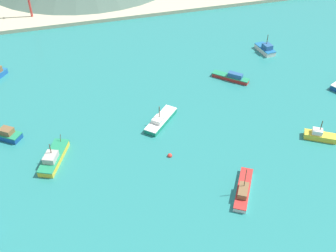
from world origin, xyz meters
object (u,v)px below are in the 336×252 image
Objects in this scene: fishing_boat_7 at (320,136)px; fishing_boat_13 at (243,190)px; fishing_boat_0 at (5,134)px; fishing_boat_6 at (161,120)px; fishing_boat_10 at (265,49)px; fishing_boat_8 at (232,77)px; fishing_boat_1 at (53,158)px; buoy_0 at (170,156)px.

fishing_boat_7 is 24.61m from fishing_boat_13.
fishing_boat_0 is 0.82× the size of fishing_boat_6.
fishing_boat_7 is 39.79m from fishing_boat_10.
fishing_boat_6 is 26.29m from fishing_boat_8.
fishing_boat_1 is 51.03m from fishing_boat_8.
fishing_boat_0 is at bearing -172.04° from fishing_boat_8.
fishing_boat_8 is (47.49, 18.69, -0.13)m from fishing_boat_1.
fishing_boat_13 reaches higher than fishing_boat_1.
fishing_boat_0 is 34.47m from fishing_boat_6.
fishing_boat_10 is (63.15, 30.07, 0.11)m from fishing_boat_1.
fishing_boat_7 is at bearing -72.42° from fishing_boat_8.
fishing_boat_1 is 1.26× the size of fishing_boat_8.
fishing_boat_10 is at bearing 31.85° from fishing_boat_6.
fishing_boat_6 reaches higher than fishing_boat_0.
fishing_boat_7 is at bearing -16.72° from fishing_boat_0.
fishing_boat_7 is 29.18m from fishing_boat_8.
fishing_boat_10 is 0.71× the size of fishing_boat_13.
buoy_0 is at bearing -138.41° from fishing_boat_10.
fishing_boat_0 is 14.44m from fishing_boat_1.
fishing_boat_8 is at bearing 69.82° from fishing_boat_13.
buoy_0 is at bearing -135.25° from fishing_boat_8.
fishing_boat_1 is at bearing -47.77° from fishing_boat_0.
fishing_boat_8 is at bearing 21.48° from fishing_boat_1.
fishing_boat_1 is 69.94m from fishing_boat_10.
fishing_boat_10 is 7.45× the size of buoy_0.
fishing_boat_1 is at bearing -154.54° from fishing_boat_10.
fishing_boat_7 is at bearing -99.91° from fishing_boat_10.
fishing_boat_13 is at bearing -52.31° from buoy_0.
fishing_boat_6 is 1.36× the size of fishing_boat_7.
fishing_boat_13 is (-13.80, -37.54, -0.06)m from fishing_boat_8.
fishing_boat_1 reaches higher than fishing_boat_0.
fishing_boat_10 is at bearing 14.89° from fishing_boat_0.
fishing_boat_1 is 1.45× the size of fishing_boat_10.
fishing_boat_0 is 1.12× the size of fishing_boat_7.
buoy_0 is (-1.20, -11.37, -0.60)m from fishing_boat_6.
fishing_boat_1 is at bearing 170.79° from fishing_boat_7.
fishing_boat_0 reaches higher than buoy_0.
fishing_boat_0 is 57.75m from fishing_boat_8.
fishing_boat_10 is at bearing 36.00° from fishing_boat_8.
buoy_0 is at bearing 173.46° from fishing_boat_7.
fishing_boat_6 is 0.92× the size of fishing_boat_13.
fishing_boat_7 is (66.01, -19.82, -0.08)m from fishing_boat_0.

